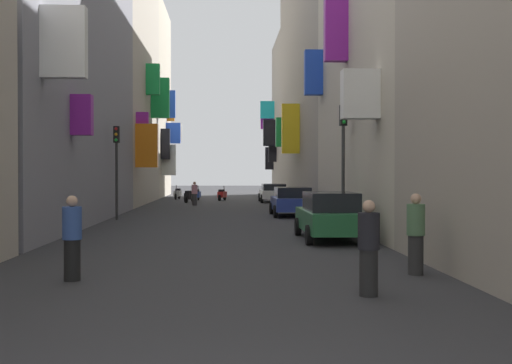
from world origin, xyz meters
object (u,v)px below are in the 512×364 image
parked_car_white (273,192)px  scooter_white (178,193)px  traffic_light_far_corner (117,156)px  pedestrian_mid_street (195,194)px  pedestrian_crossing (416,234)px  scooter_black (189,196)px  pedestrian_near_left (369,248)px  traffic_light_near_corner (343,146)px  scooter_blue (197,194)px  parked_car_blue (292,201)px  pedestrian_near_right (72,238)px  parked_car_green (330,215)px  scooter_red (222,194)px

parked_car_white → scooter_white: bearing=143.9°
scooter_white → traffic_light_far_corner: (-1.11, -22.18, 2.43)m
pedestrian_mid_street → pedestrian_crossing: bearing=-78.2°
scooter_black → pedestrian_crossing: bearing=-78.6°
pedestrian_near_left → pedestrian_mid_street: pedestrian_near_left is taller
traffic_light_near_corner → traffic_light_far_corner: size_ratio=1.08×
scooter_blue → pedestrian_mid_street: 7.19m
parked_car_blue → pedestrian_mid_street: bearing=116.7°
scooter_white → scooter_black: bearing=-77.7°
parked_car_white → pedestrian_mid_street: pedestrian_mid_street is taller
pedestrian_mid_street → traffic_light_near_corner: 19.81m
parked_car_white → scooter_white: parked_car_white is taller
pedestrian_near_left → pedestrian_near_right: 5.82m
traffic_light_far_corner → scooter_blue: bearing=82.0°
pedestrian_crossing → traffic_light_near_corner: traffic_light_near_corner is taller
scooter_black → traffic_light_near_corner: traffic_light_near_corner is taller
scooter_blue → pedestrian_crossing: (6.13, -35.72, 0.39)m
parked_car_blue → pedestrian_mid_street: size_ratio=2.61×
parked_car_blue → traffic_light_near_corner: bearing=-82.9°
scooter_blue → scooter_black: size_ratio=1.06×
parked_car_white → pedestrian_crossing: 32.89m
scooter_black → traffic_light_far_corner: size_ratio=0.41×
parked_car_blue → pedestrian_near_left: pedestrian_near_left is taller
parked_car_blue → scooter_white: bearing=109.4°
parked_car_blue → scooter_white: (-7.09, 20.15, -0.29)m
parked_car_white → parked_car_green: (-0.17, -25.97, 0.08)m
traffic_light_far_corner → pedestrian_near_left: bearing=-68.0°
parked_car_white → scooter_blue: bearing=153.3°
pedestrian_near_left → parked_car_blue: bearing=87.7°
scooter_red → pedestrian_near_left: 37.90m
parked_car_blue → scooter_black: bearing=112.1°
pedestrian_near_right → scooter_red: bearing=85.5°
pedestrian_near_left → pedestrian_near_right: (-5.52, 1.85, 0.01)m
scooter_black → parked_car_white: bearing=5.1°
parked_car_white → scooter_red: parked_car_white is taller
scooter_black → pedestrian_near_right: pedestrian_near_right is taller
parked_car_white → pedestrian_near_right: bearing=-101.1°
pedestrian_crossing → parked_car_blue: bearing=92.2°
traffic_light_near_corner → parked_car_green: bearing=-108.3°
parked_car_blue → pedestrian_crossing: (0.71, -18.06, 0.10)m
scooter_blue → pedestrian_crossing: pedestrian_crossing is taller
scooter_red → scooter_blue: bearing=174.7°
scooter_black → pedestrian_mid_street: pedestrian_mid_street is taller
traffic_light_near_corner → parked_car_white: bearing=92.0°
scooter_blue → scooter_white: 3.00m
pedestrian_crossing → pedestrian_near_right: size_ratio=1.01×
parked_car_blue → traffic_light_near_corner: 8.55m
parked_car_white → scooter_white: size_ratio=2.44×
parked_car_blue → pedestrian_near_right: size_ratio=2.39×
scooter_red → pedestrian_crossing: pedestrian_crossing is taller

